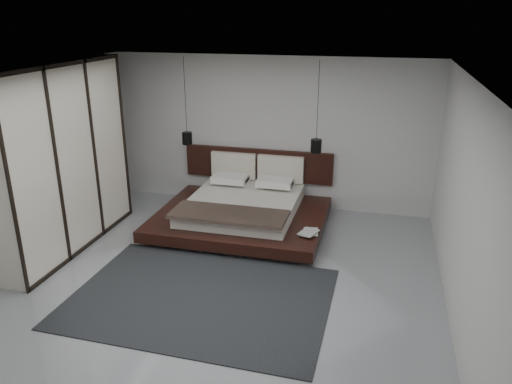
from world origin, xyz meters
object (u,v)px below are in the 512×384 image
(pendant_left, at_px, (187,138))
(pendant_right, at_px, (316,146))
(lattice_screen, at_px, (112,136))
(rug, at_px, (201,297))
(wardrobe, at_px, (57,159))
(bed, at_px, (243,209))

(pendant_left, relative_size, pendant_right, 1.00)
(lattice_screen, relative_size, rug, 0.78)
(pendant_left, distance_m, wardrobe, 2.34)
(bed, height_order, pendant_right, pendant_right)
(lattice_screen, bearing_deg, pendant_left, -3.28)
(pendant_right, bearing_deg, bed, -158.73)
(wardrobe, relative_size, rug, 0.87)
(rug, bearing_deg, pendant_left, 113.83)
(lattice_screen, bearing_deg, pendant_right, -1.32)
(pendant_left, distance_m, pendant_right, 2.34)
(pendant_left, xyz_separation_m, rug, (1.28, -2.91, -1.37))
(rug, bearing_deg, lattice_screen, 133.62)
(bed, bearing_deg, wardrobe, -149.32)
(lattice_screen, xyz_separation_m, rug, (2.86, -3.00, -1.29))
(bed, distance_m, pendant_right, 1.66)
(pendant_right, bearing_deg, wardrobe, -152.16)
(bed, bearing_deg, rug, -87.33)
(lattice_screen, relative_size, wardrobe, 0.89)
(lattice_screen, height_order, pendant_right, pendant_right)
(lattice_screen, relative_size, pendant_right, 1.69)
(bed, bearing_deg, lattice_screen, 168.75)
(pendant_left, height_order, wardrobe, wardrobe)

